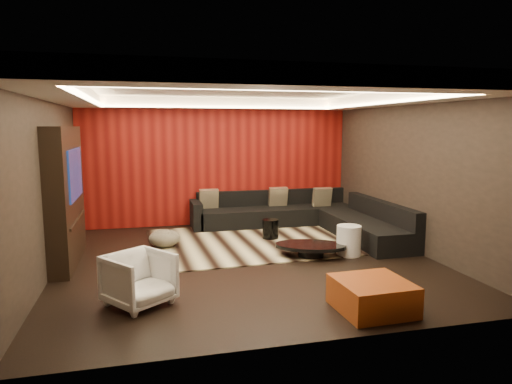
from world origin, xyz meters
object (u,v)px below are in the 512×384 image
object	(u,v)px
drum_stool	(270,229)
armchair	(139,279)
orange_ottoman	(372,296)
coffee_table	(311,250)
sectional_sofa	(307,218)
white_side_table	(349,240)

from	to	relation	value
drum_stool	armchair	bearing A→B (deg)	-131.29
orange_ottoman	coffee_table	bearing A→B (deg)	87.70
sectional_sofa	drum_stool	bearing A→B (deg)	-149.06
white_side_table	orange_ottoman	world-z (taller)	white_side_table
drum_stool	sectional_sofa	world-z (taller)	sectional_sofa
white_side_table	coffee_table	bearing A→B (deg)	174.79
orange_ottoman	sectional_sofa	distance (m)	4.32
white_side_table	sectional_sofa	bearing A→B (deg)	90.79
drum_stool	armchair	distance (m)	3.76
drum_stool	sectional_sofa	bearing A→B (deg)	30.94
coffee_table	sectional_sofa	world-z (taller)	sectional_sofa
drum_stool	armchair	xyz separation A→B (m)	(-2.48, -2.83, 0.12)
armchair	sectional_sofa	bearing A→B (deg)	7.98
white_side_table	orange_ottoman	xyz separation A→B (m)	(-0.76, -2.27, -0.07)
orange_ottoman	armchair	xyz separation A→B (m)	(-2.72, 0.85, 0.14)
armchair	white_side_table	bearing A→B (deg)	-14.52
coffee_table	orange_ottoman	distance (m)	2.33
white_side_table	drum_stool	bearing A→B (deg)	125.30
coffee_table	white_side_table	world-z (taller)	white_side_table
white_side_table	orange_ottoman	distance (m)	2.39
coffee_table	sectional_sofa	xyz separation A→B (m)	(0.64, 1.93, 0.14)
white_side_table	armchair	xyz separation A→B (m)	(-3.48, -1.42, 0.07)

